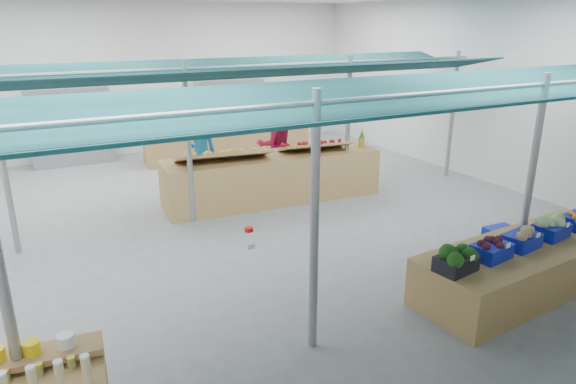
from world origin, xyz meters
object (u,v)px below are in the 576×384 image
Objects in this scene: crate_stack at (499,244)px; vendor_left at (201,153)px; vendor_right at (275,145)px; fruit_counter at (273,178)px; veg_counter at (525,266)px.

crate_stack is 6.26m from vendor_left.
vendor_left is 1.00× the size of vendor_right.
fruit_counter is 2.50× the size of vendor_right.
vendor_left is 1.80m from vendor_right.
fruit_counter reaches higher than veg_counter.
vendor_left is (-2.65, 6.23, 0.58)m from veg_counter.
veg_counter is 6.15× the size of crate_stack.
crate_stack is 5.61m from vendor_right.
fruit_counter is at bearing 141.60° from vendor_left.
veg_counter reaches higher than crate_stack.
vendor_right is at bearing 102.80° from crate_stack.
crate_stack is 0.31× the size of vendor_left.
crate_stack is at bearing 123.27° from vendor_left.
crate_stack is at bearing 59.68° from veg_counter.
crate_stack is at bearing -62.97° from fruit_counter.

